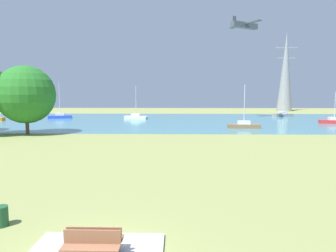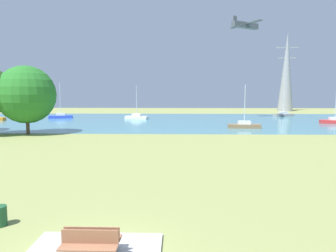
# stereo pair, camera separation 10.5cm
# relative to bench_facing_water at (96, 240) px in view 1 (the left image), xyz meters

# --- Properties ---
(ground_plane) EXTENTS (160.00, 160.00, 0.00)m
(ground_plane) POSITION_rel_bench_facing_water_xyz_m (0.00, 21.73, -0.47)
(ground_plane) COLOR #8C9351
(bench_facing_water) EXTENTS (1.80, 0.48, 0.89)m
(bench_facing_water) POSITION_rel_bench_facing_water_xyz_m (0.00, 0.00, 0.00)
(bench_facing_water) COLOR #9A9785
(bench_facing_water) RESTS_ON concrete_pad
(bench_facing_inland) EXTENTS (1.80, 0.48, 0.89)m
(bench_facing_inland) POSITION_rel_bench_facing_water_xyz_m (0.00, -0.54, 0.00)
(bench_facing_inland) COLOR #9A9785
(bench_facing_inland) RESTS_ON concrete_pad
(litter_bin) EXTENTS (0.56, 0.56, 0.80)m
(litter_bin) POSITION_rel_bench_facing_water_xyz_m (-4.31, 2.01, -0.07)
(litter_bin) COLOR #1E512D
(litter_bin) RESTS_ON ground
(water_surface) EXTENTS (140.00, 40.00, 0.02)m
(water_surface) POSITION_rel_bench_facing_water_xyz_m (0.00, 49.73, -0.46)
(water_surface) COLOR teal
(water_surface) RESTS_ON ground
(sailboat_brown) EXTENTS (4.82, 1.58, 6.56)m
(sailboat_brown) POSITION_rel_bench_facing_water_xyz_m (12.93, 36.84, -0.01)
(sailboat_brown) COLOR brown
(sailboat_brown) RESTS_ON water_surface
(sailboat_red) EXTENTS (4.94, 2.03, 5.54)m
(sailboat_red) POSITION_rel_bench_facing_water_xyz_m (30.42, 44.64, -0.02)
(sailboat_red) COLOR red
(sailboat_red) RESTS_ON water_surface
(sailboat_blue) EXTENTS (5.03, 2.76, 7.50)m
(sailboat_blue) POSITION_rel_bench_facing_water_xyz_m (-21.89, 54.38, -0.00)
(sailboat_blue) COLOR blue
(sailboat_blue) RESTS_ON water_surface
(sailboat_gray) EXTENTS (5.03, 3.02, 5.88)m
(sailboat_gray) POSITION_rel_bench_facing_water_xyz_m (27.13, 60.98, -0.02)
(sailboat_gray) COLOR gray
(sailboat_gray) RESTS_ON water_surface
(sailboat_white) EXTENTS (5.03, 2.81, 6.84)m
(sailboat_white) POSITION_rel_bench_facing_water_xyz_m (-5.56, 53.04, -0.01)
(sailboat_white) COLOR white
(sailboat_white) RESTS_ON water_surface
(tree_west_far) EXTENTS (7.38, 7.38, 8.79)m
(tree_west_far) POSITION_rel_bench_facing_water_xyz_m (-16.56, 29.25, 4.62)
(tree_west_far) COLOR brown
(tree_west_far) RESTS_ON ground
(electricity_pylon) EXTENTS (6.40, 4.40, 23.42)m
(electricity_pylon) POSITION_rel_bench_facing_water_xyz_m (35.26, 83.46, 11.25)
(electricity_pylon) COLOR gray
(electricity_pylon) RESTS_ON ground
(light_aircraft) EXTENTS (6.06, 7.77, 2.10)m
(light_aircraft) POSITION_rel_bench_facing_water_xyz_m (16.50, 54.78, 18.61)
(light_aircraft) COLOR #4C5156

